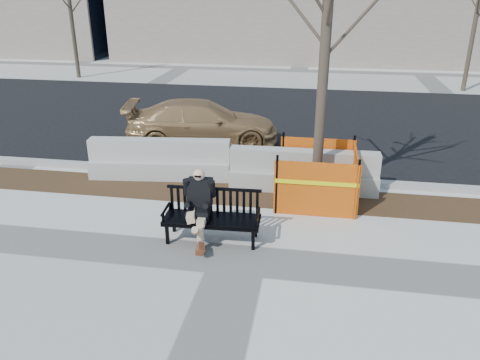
# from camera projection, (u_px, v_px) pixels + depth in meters

# --- Properties ---
(ground) EXTENTS (120.00, 120.00, 0.00)m
(ground) POSITION_uv_depth(u_px,v_px,m) (238.00, 259.00, 7.90)
(ground) COLOR beige
(ground) RESTS_ON ground
(mulch_strip) EXTENTS (40.00, 1.20, 0.02)m
(mulch_strip) POSITION_uv_depth(u_px,v_px,m) (259.00, 195.00, 10.26)
(mulch_strip) COLOR #47301C
(mulch_strip) RESTS_ON ground
(asphalt_street) EXTENTS (60.00, 10.40, 0.01)m
(asphalt_street) POSITION_uv_depth(u_px,v_px,m) (283.00, 120.00, 15.91)
(asphalt_street) COLOR black
(asphalt_street) RESTS_ON ground
(curb) EXTENTS (60.00, 0.25, 0.12)m
(curb) POSITION_uv_depth(u_px,v_px,m) (264.00, 177.00, 11.11)
(curb) COLOR #9E9B93
(curb) RESTS_ON ground
(bench) EXTENTS (1.76, 0.69, 0.92)m
(bench) POSITION_uv_depth(u_px,v_px,m) (212.00, 240.00, 8.49)
(bench) COLOR black
(bench) RESTS_ON ground
(seated_man) EXTENTS (0.58, 0.93, 1.28)m
(seated_man) POSITION_uv_depth(u_px,v_px,m) (200.00, 238.00, 8.57)
(seated_man) COLOR black
(seated_man) RESTS_ON ground
(tree_fence) EXTENTS (2.46, 2.46, 6.11)m
(tree_fence) POSITION_uv_depth(u_px,v_px,m) (315.00, 200.00, 10.07)
(tree_fence) COLOR orange
(tree_fence) RESTS_ON ground
(sedan) EXTENTS (4.47, 2.49, 1.23)m
(sedan) POSITION_uv_depth(u_px,v_px,m) (203.00, 144.00, 13.58)
(sedan) COLOR #A07849
(sedan) RESTS_ON ground
(jersey_barrier_left) EXTENTS (3.32, 1.01, 0.94)m
(jersey_barrier_left) POSITION_uv_depth(u_px,v_px,m) (161.00, 177.00, 11.25)
(jersey_barrier_left) COLOR #ACA9A1
(jersey_barrier_left) RESTS_ON ground
(jersey_barrier_right) EXTENTS (3.23, 0.71, 0.92)m
(jersey_barrier_right) POSITION_uv_depth(u_px,v_px,m) (302.00, 189.00, 10.58)
(jersey_barrier_right) COLOR #A3A098
(jersey_barrier_right) RESTS_ON ground
(far_tree_left) EXTENTS (2.37, 2.37, 5.62)m
(far_tree_left) POSITION_uv_depth(u_px,v_px,m) (79.00, 77.00, 23.10)
(far_tree_left) COLOR #483D2E
(far_tree_left) RESTS_ON ground
(far_tree_right) EXTENTS (2.14, 2.14, 5.48)m
(far_tree_right) POSITION_uv_depth(u_px,v_px,m) (463.00, 91.00, 20.22)
(far_tree_right) COLOR #4D4131
(far_tree_right) RESTS_ON ground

